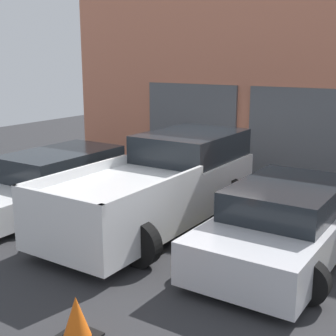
{
  "coord_description": "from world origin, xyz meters",
  "views": [
    {
      "loc": [
        5.06,
        -8.82,
        3.3
      ],
      "look_at": [
        0.0,
        -1.09,
        1.1
      ],
      "focal_mm": 50.0,
      "sensor_mm": 36.0,
      "label": 1
    }
  ],
  "objects": [
    {
      "name": "parking_stripe_centre",
      "position": [
        1.33,
        -1.59,
        0.0
      ],
      "size": [
        0.12,
        2.2,
        0.01
      ],
      "primitive_type": "cube",
      "color": "gold",
      "rests_on": "ground"
    },
    {
      "name": "pickup_truck",
      "position": [
        0.0,
        -1.33,
        0.81
      ],
      "size": [
        2.44,
        5.22,
        1.71
      ],
      "color": "white",
      "rests_on": "ground"
    },
    {
      "name": "shophouse_building",
      "position": [
        -0.01,
        3.29,
        2.75
      ],
      "size": [
        12.27,
        0.68,
        5.58
      ],
      "color": "#D17A5B",
      "rests_on": "ground"
    },
    {
      "name": "ground_plane",
      "position": [
        0.0,
        0.0,
        0.0
      ],
      "size": [
        28.0,
        28.0,
        0.0
      ],
      "primitive_type": "plane",
      "color": "#2D2D30"
    },
    {
      "name": "parking_stripe_left",
      "position": [
        -1.33,
        -1.59,
        0.0
      ],
      "size": [
        0.12,
        2.2,
        0.01
      ],
      "primitive_type": "cube",
      "color": "gold",
      "rests_on": "ground"
    },
    {
      "name": "sedan_side",
      "position": [
        2.66,
        -1.57,
        0.6
      ],
      "size": [
        2.21,
        4.23,
        1.27
      ],
      "color": "silver",
      "rests_on": "ground"
    },
    {
      "name": "parking_stripe_far_left",
      "position": [
        -4.0,
        -1.59,
        0.0
      ],
      "size": [
        0.12,
        2.2,
        0.01
      ],
      "primitive_type": "cube",
      "color": "gold",
      "rests_on": "ground"
    },
    {
      "name": "traffic_cone",
      "position": [
        1.41,
        -5.24,
        0.25
      ],
      "size": [
        0.47,
        0.47,
        0.55
      ],
      "color": "black",
      "rests_on": "ground"
    },
    {
      "name": "sedan_white",
      "position": [
        -2.66,
        -1.56,
        0.57
      ],
      "size": [
        2.2,
        4.8,
        1.23
      ],
      "color": "white",
      "rests_on": "ground"
    }
  ]
}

